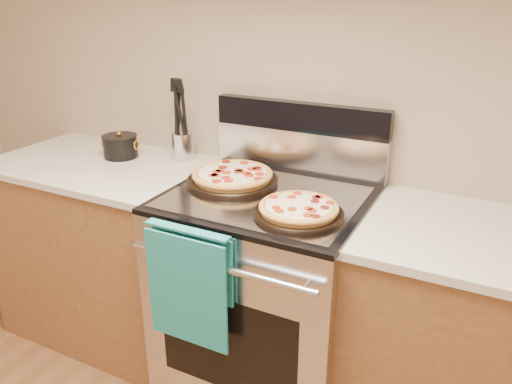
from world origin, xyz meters
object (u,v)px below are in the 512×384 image
at_px(saucepan, 120,147).
at_px(pepperoni_pizza_back, 232,177).
at_px(pepperoni_pizza_front, 299,210).
at_px(utensil_crock, 183,146).
at_px(range_body, 267,299).

bearing_deg(saucepan, pepperoni_pizza_back, -8.02).
relative_size(pepperoni_pizza_front, utensil_crock, 2.37).
bearing_deg(range_body, pepperoni_pizza_front, -35.84).
xyz_separation_m(pepperoni_pizza_back, saucepan, (-0.66, 0.09, 0.01)).
bearing_deg(range_body, utensil_crock, 156.62).
bearing_deg(pepperoni_pizza_back, saucepan, 171.98).
relative_size(range_body, pepperoni_pizza_front, 2.92).
height_order(pepperoni_pizza_back, saucepan, saucepan).
distance_m(pepperoni_pizza_front, utensil_crock, 0.82).
distance_m(utensil_crock, saucepan, 0.31).
relative_size(utensil_crock, saucepan, 0.82).
xyz_separation_m(pepperoni_pizza_back, utensil_crock, (-0.38, 0.20, 0.02)).
bearing_deg(pepperoni_pizza_front, utensil_crock, 153.29).
bearing_deg(saucepan, pepperoni_pizza_front, -14.62).
bearing_deg(pepperoni_pizza_front, range_body, 144.16).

